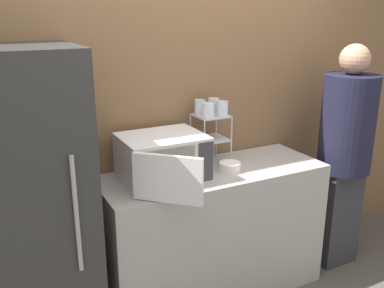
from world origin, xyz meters
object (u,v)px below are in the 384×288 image
bowl (230,167)px  person (345,148)px  microwave (163,158)px  refrigerator (26,213)px  glass_front_left (208,110)px  glass_back_right (214,105)px  glass_front_right (222,108)px  dish_rack (211,129)px  glass_back_left (200,107)px

bowl → person: person is taller
microwave → person: person is taller
microwave → refrigerator: refrigerator is taller
glass_front_left → glass_back_right: size_ratio=1.00×
microwave → refrigerator: bearing=-177.3°
glass_front_right → refrigerator: bearing=-174.6°
glass_front_left → glass_back_right: same height
dish_rack → bowl: 0.31m
dish_rack → glass_back_left: size_ratio=3.53×
dish_rack → glass_front_right: glass_front_right is taller
bowl → glass_front_left: bearing=120.0°
glass_back_right → bowl: 0.46m
glass_back_right → glass_back_left: 0.11m
glass_back_left → microwave: bearing=-151.9°
glass_front_left → refrigerator: refrigerator is taller
dish_rack → person: person is taller
microwave → glass_back_right: bearing=22.7°
refrigerator → microwave: bearing=2.7°
glass_front_left → glass_back_left: same height
bowl → dish_rack: bearing=98.8°
glass_front_right → refrigerator: (-1.33, -0.13, -0.43)m
dish_rack → bowl: bearing=-81.2°
microwave → dish_rack: size_ratio=2.03×
microwave → person: bearing=-5.6°
glass_back_right → glass_front_left: bearing=-133.0°
microwave → dish_rack: bearing=18.3°
glass_front_right → refrigerator: 1.40m
glass_back_right → glass_front_right: bearing=-89.1°
dish_rack → glass_back_right: (0.06, 0.06, 0.15)m
microwave → glass_back_right: (0.49, 0.20, 0.26)m
glass_front_right → glass_back_left: bearing=134.8°
glass_back_right → bowl: bearing=-94.8°
glass_back_right → refrigerator: 1.42m
glass_front_left → glass_back_left: 0.12m
glass_back_right → dish_rack: bearing=-132.4°
microwave → glass_back_left: bearing=28.1°
dish_rack → person: 1.08m
microwave → glass_front_left: 0.46m
dish_rack → glass_front_right: size_ratio=3.53×
dish_rack → glass_back_right: bearing=47.6°
dish_rack → person: (1.02, -0.28, -0.21)m
glass_back_left → person: (1.07, -0.34, -0.36)m
microwave → dish_rack: (0.43, 0.14, 0.11)m
bowl → glass_back_left: bearing=108.0°
person → glass_back_right: bearing=160.2°
dish_rack → glass_front_left: bearing=-133.5°
dish_rack → glass_back_right: glass_back_right is taller
person → refrigerator: (-2.29, 0.10, -0.07)m
glass_front_left → person: bearing=-11.9°
refrigerator → dish_rack: bearing=8.1°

